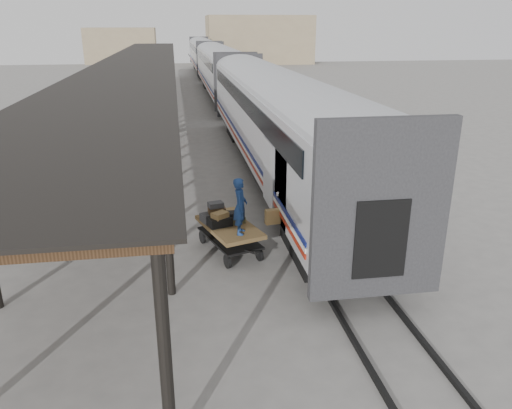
{
  "coord_description": "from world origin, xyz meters",
  "views": [
    {
      "loc": [
        -0.99,
        -13.28,
        6.39
      ],
      "look_at": [
        1.05,
        -0.44,
        1.7
      ],
      "focal_mm": 35.0,
      "sensor_mm": 36.0,
      "label": 1
    }
  ],
  "objects_px": {
    "pedestrian": "(164,121)",
    "porter": "(240,206)",
    "baggage_cart": "(229,232)",
    "luggage_tug": "(147,133)"
  },
  "relations": [
    {
      "from": "baggage_cart",
      "to": "porter",
      "type": "bearing_deg",
      "value": -87.17
    },
    {
      "from": "pedestrian",
      "to": "baggage_cart",
      "type": "bearing_deg",
      "value": 116.49
    },
    {
      "from": "luggage_tug",
      "to": "pedestrian",
      "type": "distance_m",
      "value": 2.79
    },
    {
      "from": "baggage_cart",
      "to": "pedestrian",
      "type": "xyz_separation_m",
      "value": [
        -2.18,
        17.87,
        0.16
      ]
    },
    {
      "from": "baggage_cart",
      "to": "pedestrian",
      "type": "height_order",
      "value": "pedestrian"
    },
    {
      "from": "pedestrian",
      "to": "porter",
      "type": "bearing_deg",
      "value": 117.01
    },
    {
      "from": "luggage_tug",
      "to": "pedestrian",
      "type": "bearing_deg",
      "value": 79.33
    },
    {
      "from": "pedestrian",
      "to": "luggage_tug",
      "type": "bearing_deg",
      "value": 90.93
    },
    {
      "from": "baggage_cart",
      "to": "luggage_tug",
      "type": "distance_m",
      "value": 15.53
    },
    {
      "from": "porter",
      "to": "pedestrian",
      "type": "bearing_deg",
      "value": 18.07
    }
  ]
}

